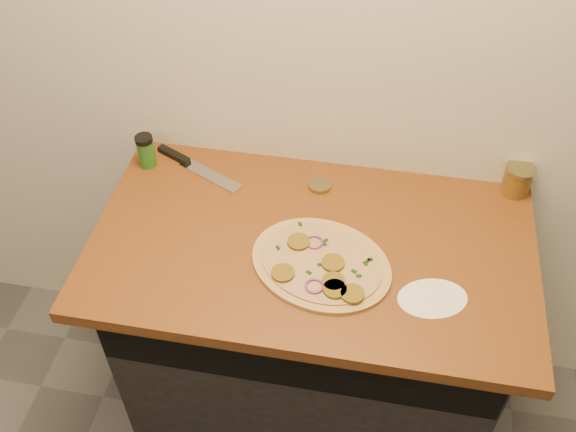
% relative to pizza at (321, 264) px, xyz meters
% --- Properties ---
extents(cabinet, '(1.10, 0.60, 0.86)m').
position_rel_pizza_xyz_m(cabinet, '(-0.04, 0.11, -0.48)').
color(cabinet, black).
rests_on(cabinet, ground).
extents(countertop, '(1.20, 0.70, 0.04)m').
position_rel_pizza_xyz_m(countertop, '(-0.04, 0.08, -0.03)').
color(countertop, brown).
rests_on(countertop, cabinet).
extents(pizza, '(0.47, 0.47, 0.03)m').
position_rel_pizza_xyz_m(pizza, '(0.00, 0.00, 0.00)').
color(pizza, tan).
rests_on(pizza, countertop).
extents(chefs_knife, '(0.30, 0.17, 0.02)m').
position_rel_pizza_xyz_m(chefs_knife, '(-0.45, 0.32, -0.00)').
color(chefs_knife, '#B7BAC1').
rests_on(chefs_knife, countertop).
extents(mason_jar_lid, '(0.09, 0.09, 0.01)m').
position_rel_pizza_xyz_m(mason_jar_lid, '(-0.05, 0.30, -0.00)').
color(mason_jar_lid, '#908753').
rests_on(mason_jar_lid, countertop).
extents(salsa_jar, '(0.08, 0.08, 0.09)m').
position_rel_pizza_xyz_m(salsa_jar, '(0.51, 0.38, 0.04)').
color(salsa_jar, '#9E1B0F').
rests_on(salsa_jar, countertop).
extents(spice_shaker, '(0.05, 0.05, 0.11)m').
position_rel_pizza_xyz_m(spice_shaker, '(-0.58, 0.31, 0.04)').
color(spice_shaker, '#26601E').
rests_on(spice_shaker, countertop).
extents(flour_spill, '(0.23, 0.23, 0.00)m').
position_rel_pizza_xyz_m(flour_spill, '(0.29, -0.05, -0.01)').
color(flour_spill, white).
rests_on(flour_spill, countertop).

